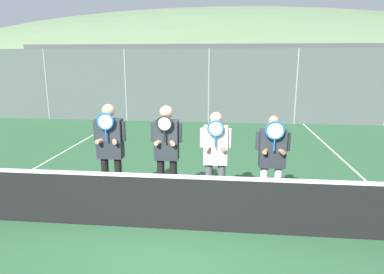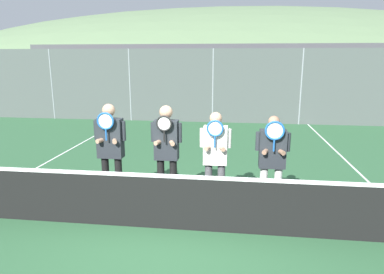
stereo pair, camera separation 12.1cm
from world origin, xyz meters
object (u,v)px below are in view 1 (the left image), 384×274
at_px(car_left_of_center, 183,95).
at_px(car_center, 283,96).
at_px(player_center_left, 167,148).
at_px(car_far_left, 92,91).
at_px(player_leftmost, 110,146).
at_px(player_center_right, 215,153).
at_px(player_rightmost, 272,156).

height_order(car_left_of_center, car_center, car_left_of_center).
relative_size(player_center_left, car_far_left, 0.45).
xyz_separation_m(player_leftmost, car_left_of_center, (-0.17, 10.84, -0.25)).
height_order(player_center_left, player_center_right, player_center_left).
xyz_separation_m(player_center_left, car_center, (3.66, 10.96, -0.24)).
distance_m(player_center_right, car_left_of_center, 11.02).
distance_m(player_center_right, car_center, 11.33).
relative_size(player_leftmost, car_center, 0.44).
distance_m(player_rightmost, car_far_left, 13.72).
bearing_deg(car_center, player_center_left, -108.45).
relative_size(player_leftmost, player_rightmost, 1.09).
bearing_deg(player_rightmost, car_left_of_center, 105.44).
bearing_deg(car_center, car_far_left, 178.10).
distance_m(player_leftmost, car_center, 11.95).
relative_size(player_center_left, player_center_right, 1.05).
bearing_deg(car_center, car_left_of_center, -178.18).
bearing_deg(car_left_of_center, player_center_left, -83.79).
relative_size(player_leftmost, car_left_of_center, 0.43).
distance_m(player_leftmost, car_left_of_center, 10.85).
bearing_deg(player_center_right, car_left_of_center, 100.64).
bearing_deg(car_far_left, player_center_right, -58.95).
bearing_deg(player_center_right, player_rightmost, -0.73).
bearing_deg(car_center, player_leftmost, -112.98).
distance_m(player_center_right, car_far_left, 13.19).
xyz_separation_m(player_center_left, car_left_of_center, (-1.18, 10.81, -0.23)).
xyz_separation_m(player_rightmost, car_left_of_center, (-2.99, 10.84, -0.14)).
bearing_deg(player_center_left, player_leftmost, -177.83).
height_order(player_leftmost, player_rightmost, player_leftmost).
bearing_deg(player_center_left, car_center, 71.55).
distance_m(car_left_of_center, car_center, 4.83).
xyz_separation_m(player_center_right, car_far_left, (-6.80, 11.30, -0.09)).
bearing_deg(player_center_right, player_center_left, 178.53).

